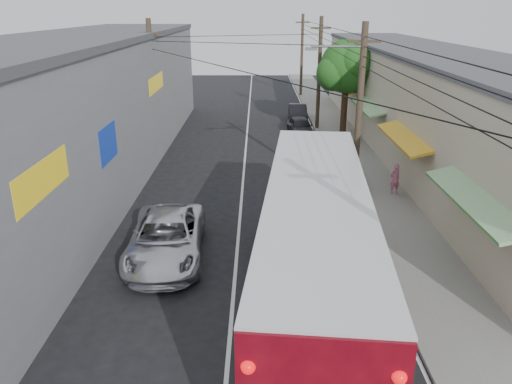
% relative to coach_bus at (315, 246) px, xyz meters
% --- Properties ---
extents(sidewalk, '(3.00, 80.00, 0.12)m').
position_rel_coach_bus_xyz_m(sidewalk, '(4.07, 15.58, -1.95)').
color(sidewalk, slate).
rests_on(sidewalk, ground).
extents(building_right, '(7.09, 40.00, 6.25)m').
position_rel_coach_bus_xyz_m(building_right, '(8.56, 17.58, 1.14)').
color(building_right, '#B7B091').
rests_on(building_right, ground).
extents(building_left, '(7.20, 36.00, 7.25)m').
position_rel_coach_bus_xyz_m(building_left, '(-10.93, 13.58, 1.65)').
color(building_left, gray).
rests_on(building_left, ground).
extents(utility_poles, '(11.80, 45.28, 8.00)m').
position_rel_coach_bus_xyz_m(utility_poles, '(0.70, 15.91, 2.12)').
color(utility_poles, '#473828').
rests_on(utility_poles, ground).
extents(street_tree, '(4.40, 4.00, 6.60)m').
position_rel_coach_bus_xyz_m(street_tree, '(4.44, 21.60, 2.67)').
color(street_tree, '#3F2B19').
rests_on(street_tree, ground).
extents(coach_bus, '(4.13, 13.65, 3.88)m').
position_rel_coach_bus_xyz_m(coach_bus, '(0.00, 0.00, 0.00)').
color(coach_bus, silver).
rests_on(coach_bus, ground).
extents(jeepney, '(2.92, 5.76, 1.56)m').
position_rel_coach_bus_xyz_m(jeepney, '(-4.93, 3.06, -1.23)').
color(jeepney, silver).
rests_on(jeepney, ground).
extents(parked_suv, '(2.92, 6.18, 1.74)m').
position_rel_coach_bus_xyz_m(parked_suv, '(2.17, 11.92, -1.14)').
color(parked_suv, '#A5A4AC').
rests_on(parked_suv, ground).
extents(parked_car_mid, '(1.96, 3.93, 1.29)m').
position_rel_coach_bus_xyz_m(parked_car_mid, '(1.37, 21.58, -1.36)').
color(parked_car_mid, black).
rests_on(parked_car_mid, ground).
extents(parked_car_far, '(1.37, 3.89, 1.28)m').
position_rel_coach_bus_xyz_m(parked_car_far, '(1.56, 26.53, -1.37)').
color(parked_car_far, black).
rests_on(parked_car_far, ground).
extents(pedestrian_near, '(0.61, 0.49, 1.47)m').
position_rel_coach_bus_xyz_m(pedestrian_near, '(4.88, 9.45, -1.15)').
color(pedestrian_near, '#C3678B').
rests_on(pedestrian_near, sidewalk).
extents(pedestrian_far, '(0.89, 0.71, 1.73)m').
position_rel_coach_bus_xyz_m(pedestrian_far, '(2.97, 11.52, -1.02)').
color(pedestrian_far, '#9AAEE1').
rests_on(pedestrian_far, sidewalk).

